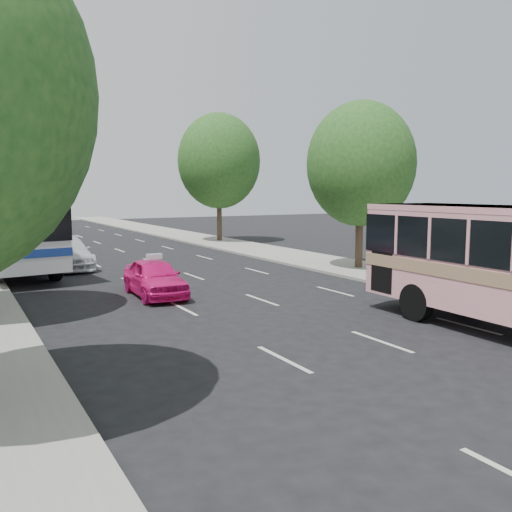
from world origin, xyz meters
TOP-DOWN VIEW (x-y plane):
  - ground at (0.00, 0.00)m, footprint 120.00×120.00m
  - sidewalk_right at (8.50, 20.00)m, footprint 4.00×90.00m
  - tree_right_near at (8.78, 7.94)m, footprint 5.10×5.10m
  - tree_right_far at (9.08, 23.94)m, footprint 6.00×6.00m
  - pink_taxi at (-2.00, 6.46)m, footprint 1.79×4.04m
  - white_pickup at (-3.41, 15.29)m, footprint 2.30×5.19m
  - tour_coach_rear at (-4.50, 36.00)m, footprint 4.44×12.96m
  - taxi_roof_sign at (-2.00, 6.46)m, footprint 0.56×0.21m

SIDE VIEW (x-z plane):
  - ground at x=0.00m, z-range 0.00..0.00m
  - sidewalk_right at x=8.50m, z-range 0.00..0.12m
  - pink_taxi at x=-2.00m, z-range 0.00..1.35m
  - white_pickup at x=-3.41m, z-range 0.00..1.48m
  - taxi_roof_sign at x=-2.00m, z-range 1.35..1.53m
  - tour_coach_rear at x=-4.50m, z-range 0.39..4.19m
  - tree_right_near at x=8.78m, z-range 1.23..9.18m
  - tree_right_far at x=9.08m, z-range 1.45..10.80m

